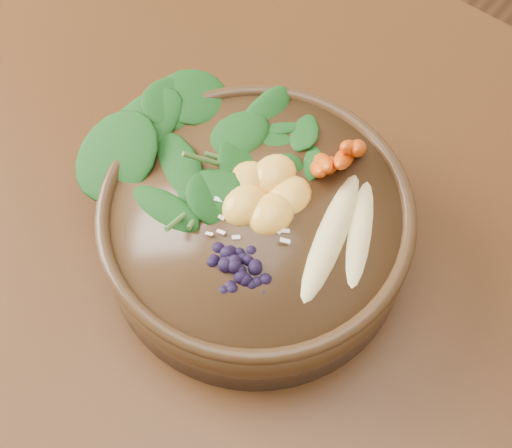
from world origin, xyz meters
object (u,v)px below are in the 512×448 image
object	(u,v)px
carrot_cluster	(341,134)
banana_halves	(347,227)
kale_heap	(234,130)
dining_table	(195,353)
stoneware_bowl	(256,230)
blueberry_pile	(234,255)
mandarin_cluster	(265,185)

from	to	relation	value
carrot_cluster	banana_halves	world-z (taller)	carrot_cluster
kale_heap	banana_halves	size ratio (longest dim) A/B	1.14
kale_heap	carrot_cluster	world-z (taller)	carrot_cluster
carrot_cluster	banana_halves	size ratio (longest dim) A/B	0.48
dining_table	stoneware_bowl	distance (m)	0.15
kale_heap	stoneware_bowl	bearing A→B (deg)	-34.92
carrot_cluster	kale_heap	bearing A→B (deg)	-169.49
stoneware_bowl	kale_heap	distance (m)	0.08
banana_halves	blueberry_pile	bearing A→B (deg)	-141.51
carrot_cluster	banana_halves	distance (m)	0.07
dining_table	blueberry_pile	size ratio (longest dim) A/B	14.01
dining_table	stoneware_bowl	xyz separation A→B (m)	(0.01, 0.08, 0.13)
carrot_cluster	mandarin_cluster	bearing A→B (deg)	-129.81
dining_table	carrot_cluster	size ratio (longest dim) A/B	23.47
carrot_cluster	mandarin_cluster	distance (m)	0.07
mandarin_cluster	blueberry_pile	xyz separation A→B (m)	(0.02, -0.06, 0.00)
carrot_cluster	blueberry_pile	distance (m)	0.13
dining_table	banana_halves	bearing A→B (deg)	55.82
dining_table	kale_heap	world-z (taller)	kale_heap
stoneware_bowl	blueberry_pile	size ratio (longest dim) A/B	2.16
kale_heap	mandarin_cluster	world-z (taller)	kale_heap
mandarin_cluster	blueberry_pile	size ratio (longest dim) A/B	0.69
carrot_cluster	stoneware_bowl	bearing A→B (deg)	-123.69
dining_table	banana_halves	world-z (taller)	banana_halves
kale_heap	mandarin_cluster	bearing A→B (deg)	-23.58
carrot_cluster	mandarin_cluster	world-z (taller)	carrot_cluster
stoneware_bowl	mandarin_cluster	world-z (taller)	mandarin_cluster
stoneware_bowl	banana_halves	bearing A→B (deg)	20.95
stoneware_bowl	mandarin_cluster	size ratio (longest dim) A/B	3.15
mandarin_cluster	blueberry_pile	world-z (taller)	blueberry_pile
stoneware_bowl	banana_halves	size ratio (longest dim) A/B	1.73
banana_halves	mandarin_cluster	bearing A→B (deg)	170.25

